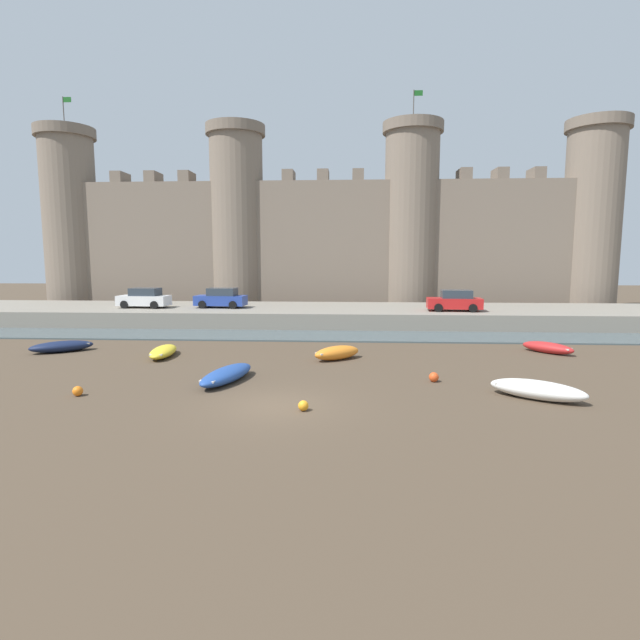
{
  "coord_description": "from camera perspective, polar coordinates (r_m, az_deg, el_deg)",
  "views": [
    {
      "loc": [
        2.65,
        -17.72,
        5.48
      ],
      "look_at": [
        1.29,
        5.51,
        2.5
      ],
      "focal_mm": 28.0,
      "sensor_mm": 36.0,
      "label": 1
    }
  ],
  "objects": [
    {
      "name": "mooring_buoy_near_channel",
      "position": [
        22.04,
        -25.95,
        -7.32
      ],
      "size": [
        0.4,
        0.4,
        0.4
      ],
      "primitive_type": "sphere",
      "color": "orange",
      "rests_on": "ground"
    },
    {
      "name": "mooring_buoy_near_shore",
      "position": [
        22.58,
        12.88,
        -6.38
      ],
      "size": [
        0.43,
        0.43,
        0.43
      ],
      "primitive_type": "sphere",
      "color": "#E04C1E",
      "rests_on": "ground"
    },
    {
      "name": "car_quay_centre_east",
      "position": [
        39.78,
        15.15,
        2.12
      ],
      "size": [
        4.2,
        2.08,
        1.62
      ],
      "color": "red",
      "rests_on": "quay_road"
    },
    {
      "name": "ground_plane",
      "position": [
        18.74,
        -4.99,
        -9.74
      ],
      "size": [
        160.0,
        160.0,
        0.0
      ],
      "primitive_type": "plane",
      "color": "#4C3D2D"
    },
    {
      "name": "castle",
      "position": [
        50.82,
        0.37,
        10.08
      ],
      "size": [
        58.14,
        5.86,
        21.34
      ],
      "color": "#7A6B5B",
      "rests_on": "ground"
    },
    {
      "name": "water_channel",
      "position": [
        34.28,
        -1.12,
        -1.82
      ],
      "size": [
        80.0,
        4.5,
        0.1
      ],
      "primitive_type": "cube",
      "color": "#47565B",
      "rests_on": "ground"
    },
    {
      "name": "rowboat_midflat_centre",
      "position": [
        31.23,
        24.58,
        -2.86
      ],
      "size": [
        2.67,
        2.82,
        0.63
      ],
      "color": "red",
      "rests_on": "ground"
    },
    {
      "name": "rowboat_midflat_left",
      "position": [
        28.71,
        -17.48,
        -3.43
      ],
      "size": [
        1.48,
        3.41,
        0.57
      ],
      "color": "yellow",
      "rests_on": "ground"
    },
    {
      "name": "quay_road",
      "position": [
        41.36,
        -0.34,
        0.58
      ],
      "size": [
        64.28,
        10.0,
        1.28
      ],
      "primitive_type": "cube",
      "color": "gray",
      "rests_on": "ground"
    },
    {
      "name": "mooring_buoy_off_centre",
      "position": [
        18.05,
        -1.92,
        -9.76
      ],
      "size": [
        0.38,
        0.38,
        0.38
      ],
      "primitive_type": "sphere",
      "color": "orange",
      "rests_on": "ground"
    },
    {
      "name": "rowboat_foreground_centre",
      "position": [
        21.16,
        23.59,
        -7.28
      ],
      "size": [
        3.65,
        2.91,
        0.72
      ],
      "color": "silver",
      "rests_on": "ground"
    },
    {
      "name": "rowboat_midflat_right",
      "position": [
        32.38,
        -27.42,
        -2.67
      ],
      "size": [
        3.42,
        2.88,
        0.63
      ],
      "color": "#141E3D",
      "rests_on": "ground"
    },
    {
      "name": "car_quay_centre_west",
      "position": [
        41.7,
        -11.24,
        2.46
      ],
      "size": [
        4.2,
        2.08,
        1.62
      ],
      "color": "#263F99",
      "rests_on": "quay_road"
    },
    {
      "name": "rowboat_near_channel_right",
      "position": [
        26.64,
        1.96,
        -3.73
      ],
      "size": [
        2.85,
        2.56,
        0.74
      ],
      "color": "orange",
      "rests_on": "ground"
    },
    {
      "name": "car_quay_east",
      "position": [
        43.34,
        -19.44,
        2.36
      ],
      "size": [
        4.2,
        2.08,
        1.62
      ],
      "color": "silver",
      "rests_on": "quay_road"
    },
    {
      "name": "rowboat_foreground_left",
      "position": [
        22.35,
        -10.62,
        -6.12
      ],
      "size": [
        2.22,
        4.16,
        0.65
      ],
      "color": "#234793",
      "rests_on": "ground"
    }
  ]
}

